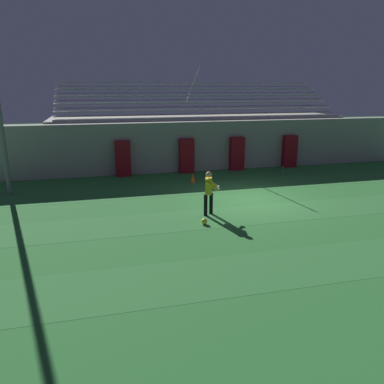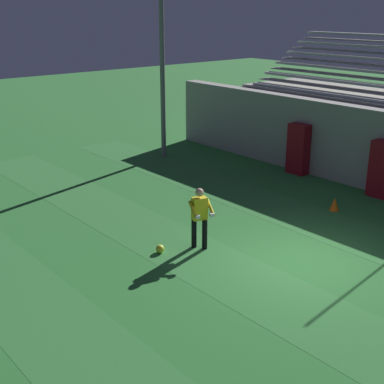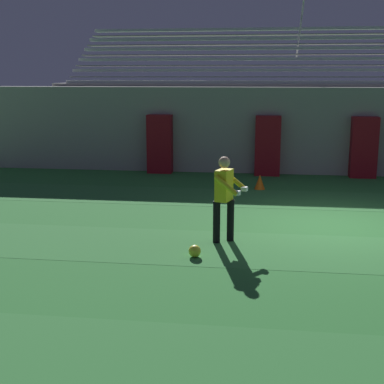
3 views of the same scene
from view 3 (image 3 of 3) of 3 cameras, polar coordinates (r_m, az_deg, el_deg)
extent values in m
plane|color=#2D7533|center=(11.83, 15.40, -3.63)|extent=(80.00, 80.00, 0.00)
cube|color=#337A38|center=(10.19, 16.69, -6.27)|extent=(28.00, 2.13, 0.01)
cube|color=#337A38|center=(14.27, 14.07, -0.85)|extent=(28.00, 2.13, 0.01)
cube|color=#999691|center=(17.95, 12.91, 6.37)|extent=(24.00, 0.60, 2.80)
cube|color=maroon|center=(17.37, 8.07, 4.90)|extent=(0.81, 0.44, 1.91)
cube|color=maroon|center=(17.66, 17.85, 4.55)|extent=(0.81, 0.44, 1.91)
cube|color=maroon|center=(17.69, -3.45, 5.13)|extent=(0.81, 0.44, 1.91)
cube|color=#999691|center=(20.62, 12.24, 7.27)|extent=(18.00, 4.60, 2.90)
cube|color=#B7B7BC|center=(18.61, 12.93, 11.35)|extent=(17.10, 0.36, 0.10)
cube|color=#999691|center=(18.41, 12.96, 10.63)|extent=(17.10, 0.60, 0.04)
cube|color=#B7B7BC|center=(19.31, 12.80, 12.57)|extent=(17.10, 0.36, 0.10)
cube|color=#999691|center=(19.11, 12.82, 11.89)|extent=(17.10, 0.60, 0.04)
cube|color=#B7B7BC|center=(20.01, 12.68, 13.70)|extent=(17.10, 0.36, 0.10)
cube|color=#999691|center=(19.81, 12.70, 13.05)|extent=(17.10, 0.60, 0.04)
cube|color=#B7B7BC|center=(20.72, 12.56, 14.76)|extent=(17.10, 0.36, 0.10)
cube|color=#999691|center=(20.52, 12.58, 14.14)|extent=(17.10, 0.60, 0.04)
cube|color=#B7B7BC|center=(21.44, 12.45, 15.74)|extent=(17.10, 0.36, 0.10)
cube|color=#999691|center=(21.23, 12.47, 15.16)|extent=(17.10, 0.60, 0.04)
cube|color=#B7B7BC|center=(22.17, 12.35, 16.66)|extent=(17.10, 0.36, 0.10)
cube|color=#999691|center=(21.95, 12.36, 16.10)|extent=(17.10, 0.60, 0.04)
cylinder|color=#B7B7BC|center=(20.14, 11.47, 16.74)|extent=(0.06, 3.33, 2.05)
cylinder|color=black|center=(10.41, 4.12, -3.04)|extent=(0.18, 0.18, 0.82)
cylinder|color=black|center=(10.29, 2.64, -3.21)|extent=(0.18, 0.18, 0.82)
cube|color=yellow|center=(10.18, 3.43, 0.73)|extent=(0.35, 0.44, 0.60)
sphere|color=tan|center=(10.10, 3.47, 3.18)|extent=(0.22, 0.22, 0.22)
cylinder|color=yellow|center=(10.34, 4.66, 1.18)|extent=(0.48, 0.23, 0.37)
cylinder|color=yellow|center=(9.90, 3.67, 0.69)|extent=(0.48, 0.23, 0.37)
cube|color=silver|center=(10.26, 5.61, 0.33)|extent=(0.14, 0.14, 0.08)
cube|color=silver|center=(9.90, 4.82, -0.10)|extent=(0.14, 0.14, 0.08)
sphere|color=yellow|center=(9.55, 0.30, -6.32)|extent=(0.22, 0.22, 0.22)
cone|color=orange|center=(15.29, 7.24, 1.08)|extent=(0.30, 0.30, 0.42)
camera|label=1|loc=(5.62, -117.66, 9.89)|focal=35.00mm
camera|label=2|loc=(9.60, 92.34, 17.56)|focal=50.00mm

